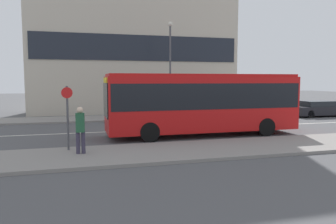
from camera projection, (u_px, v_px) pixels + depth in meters
name	position (u px, v px, depth m)	size (l,w,h in m)	color
ground_plane	(146.00, 130.00, 19.36)	(120.00, 120.00, 0.00)	#4F4F51
sidewalk_near	(177.00, 151.00, 13.36)	(44.00, 3.50, 0.13)	gray
sidewalk_far	(130.00, 118.00, 25.35)	(44.00, 3.50, 0.13)	gray
lane_centerline	(146.00, 130.00, 19.36)	(41.80, 0.16, 0.01)	silver
city_bus	(202.00, 100.00, 17.52)	(10.24, 2.63, 3.28)	red
parked_car_0	(318.00, 109.00, 26.72)	(4.45, 1.74, 1.27)	black
pedestrian_near_stop	(80.00, 127.00, 12.55)	(0.35, 0.34, 1.81)	#383347
bus_stop_sign	(68.00, 113.00, 13.16)	(0.44, 0.12, 2.60)	#4C4C51
street_lamp	(170.00, 60.00, 25.21)	(0.36, 0.36, 7.26)	#4C4C51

